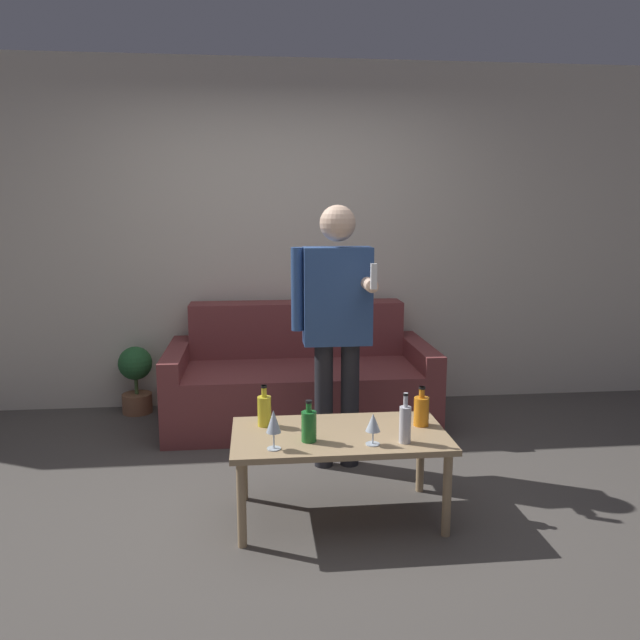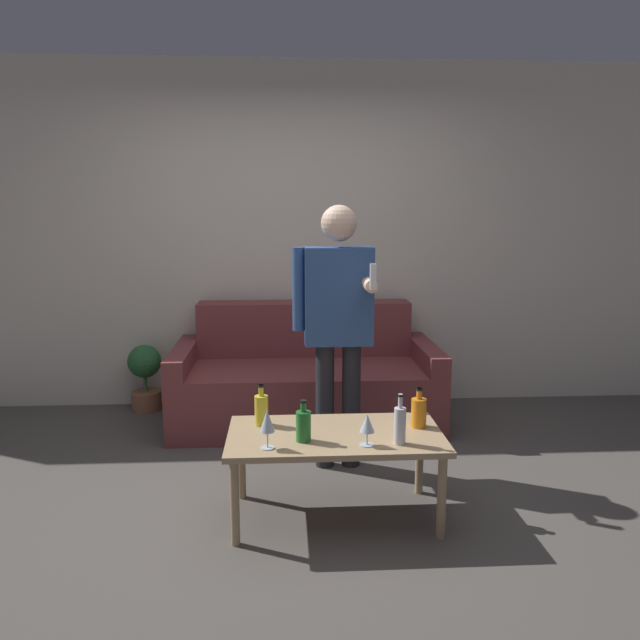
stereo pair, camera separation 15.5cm
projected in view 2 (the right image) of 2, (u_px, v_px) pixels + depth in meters
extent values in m
plane|color=#514C47|center=(290.00, 512.00, 3.29)|extent=(16.00, 16.00, 0.00)
cube|color=beige|center=(286.00, 237.00, 4.96)|extent=(8.00, 0.06, 2.70)
cube|color=brown|center=(307.00, 399.00, 4.50)|extent=(1.64, 0.68, 0.44)
cube|color=brown|center=(304.00, 356.00, 4.92)|extent=(1.64, 0.26, 0.86)
cube|color=brown|center=(184.00, 386.00, 4.56)|extent=(0.14, 0.94, 0.59)
cube|color=brown|center=(425.00, 382.00, 4.67)|extent=(0.14, 0.94, 0.59)
cube|color=tan|center=(335.00, 436.00, 3.16)|extent=(1.09, 0.59, 0.03)
cylinder|color=tan|center=(235.00, 503.00, 2.93)|extent=(0.04, 0.04, 0.43)
cylinder|color=tan|center=(442.00, 497.00, 2.99)|extent=(0.04, 0.04, 0.43)
cylinder|color=tan|center=(242.00, 461.00, 3.41)|extent=(0.04, 0.04, 0.43)
cylinder|color=tan|center=(420.00, 457.00, 3.47)|extent=(0.04, 0.04, 0.43)
cylinder|color=silver|center=(400.00, 426.00, 3.00)|extent=(0.06, 0.06, 0.18)
cylinder|color=silver|center=(400.00, 401.00, 2.98)|extent=(0.02, 0.02, 0.07)
cylinder|color=black|center=(401.00, 395.00, 2.97)|extent=(0.03, 0.03, 0.01)
cylinder|color=#23752D|center=(303.00, 426.00, 3.04)|extent=(0.07, 0.07, 0.15)
cylinder|color=#23752D|center=(303.00, 406.00, 3.02)|extent=(0.03, 0.03, 0.06)
cylinder|color=black|center=(303.00, 401.00, 3.02)|extent=(0.03, 0.03, 0.01)
cylinder|color=orange|center=(419.00, 413.00, 3.23)|extent=(0.08, 0.08, 0.15)
cylinder|color=orange|center=(419.00, 394.00, 3.21)|extent=(0.03, 0.03, 0.06)
cylinder|color=black|center=(420.00, 389.00, 3.21)|extent=(0.03, 0.03, 0.01)
cylinder|color=yellow|center=(261.00, 410.00, 3.26)|extent=(0.07, 0.07, 0.16)
cylinder|color=yellow|center=(261.00, 390.00, 3.24)|extent=(0.03, 0.03, 0.06)
cylinder|color=black|center=(261.00, 386.00, 3.24)|extent=(0.03, 0.03, 0.01)
cylinder|color=silver|center=(367.00, 445.00, 2.99)|extent=(0.07, 0.07, 0.01)
cylinder|color=silver|center=(367.00, 438.00, 2.99)|extent=(0.01, 0.01, 0.06)
cone|color=silver|center=(367.00, 423.00, 2.97)|extent=(0.07, 0.07, 0.09)
cylinder|color=silver|center=(268.00, 448.00, 2.96)|extent=(0.07, 0.07, 0.01)
cylinder|color=silver|center=(267.00, 439.00, 2.95)|extent=(0.01, 0.01, 0.08)
cone|color=silver|center=(267.00, 421.00, 2.93)|extent=(0.07, 0.07, 0.11)
cylinder|color=#232328|center=(325.00, 406.00, 3.82)|extent=(0.11, 0.11, 0.77)
cylinder|color=#232328|center=(351.00, 405.00, 3.83)|extent=(0.11, 0.11, 0.77)
cube|color=#2D4C84|center=(339.00, 296.00, 3.70)|extent=(0.40, 0.18, 0.58)
sphere|color=beige|center=(339.00, 223.00, 3.62)|extent=(0.21, 0.21, 0.21)
cylinder|color=#2D4C84|center=(298.00, 289.00, 3.68)|extent=(0.07, 0.07, 0.49)
cylinder|color=beige|center=(369.00, 284.00, 3.57)|extent=(0.07, 0.26, 0.07)
cube|color=white|center=(373.00, 277.00, 3.40)|extent=(0.03, 0.03, 0.14)
cylinder|color=#936042|center=(146.00, 401.00, 4.93)|extent=(0.23, 0.23, 0.15)
cylinder|color=#476B38|center=(145.00, 382.00, 4.91)|extent=(0.03, 0.03, 0.16)
sphere|color=#286633|center=(144.00, 361.00, 4.88)|extent=(0.26, 0.26, 0.26)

